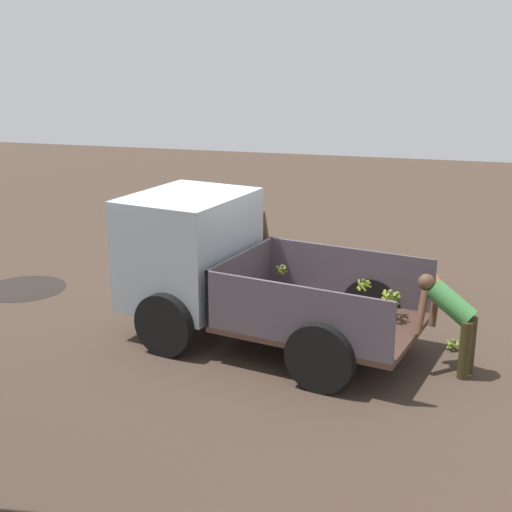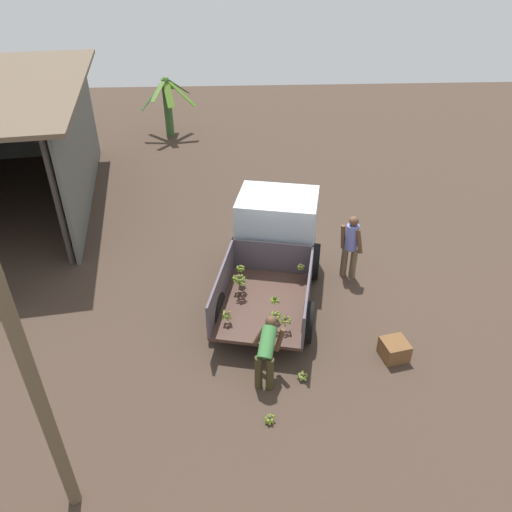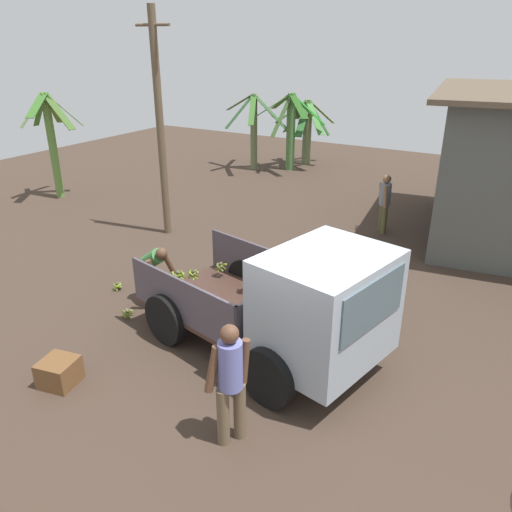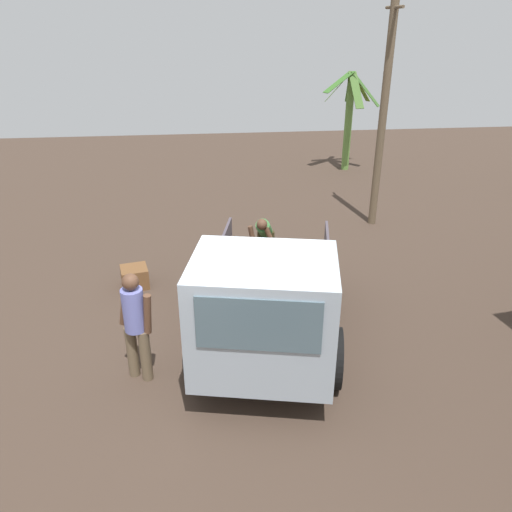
# 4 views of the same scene
# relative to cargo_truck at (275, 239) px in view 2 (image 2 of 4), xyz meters

# --- Properties ---
(ground) EXTENTS (36.00, 36.00, 0.00)m
(ground) POSITION_rel_cargo_truck_xyz_m (0.09, -0.29, -1.12)
(ground) COLOR #423228
(mud_patch_0) EXTENTS (1.49, 1.49, 0.01)m
(mud_patch_0) POSITION_rel_cargo_truck_xyz_m (3.93, -0.99, -1.12)
(mud_patch_0) COLOR black
(mud_patch_0) RESTS_ON ground
(cargo_truck) EXTENTS (4.57, 2.89, 2.10)m
(cargo_truck) POSITION_rel_cargo_truck_xyz_m (0.00, 0.00, 0.00)
(cargo_truck) COLOR #432C24
(cargo_truck) RESTS_ON ground
(utility_pole) EXTENTS (1.02, 0.19, 5.63)m
(utility_pole) POSITION_rel_cargo_truck_xyz_m (-5.85, 3.65, 1.75)
(utility_pole) COLOR brown
(utility_pole) RESTS_ON ground
(banana_palm_0) EXTENTS (2.05, 2.27, 2.41)m
(banana_palm_0) POSITION_rel_cargo_truck_xyz_m (10.44, 3.62, 0.16)
(banana_palm_0) COLOR #3B6130
(banana_palm_0) RESTS_ON ground
(person_foreground_visitor) EXTENTS (0.49, 0.58, 1.76)m
(person_foreground_visitor) POSITION_rel_cargo_truck_xyz_m (-0.11, -1.89, -0.15)
(person_foreground_visitor) COLOR brown
(person_foreground_visitor) RESTS_ON ground
(person_worker_loading) EXTENTS (0.84, 0.66, 1.31)m
(person_worker_loading) POSITION_rel_cargo_truck_xyz_m (-3.48, 0.43, -0.33)
(person_worker_loading) COLOR #362F18
(person_worker_loading) RESTS_ON ground
(banana_bunch_on_ground_0) EXTENTS (0.22, 0.22, 0.18)m
(banana_bunch_on_ground_0) POSITION_rel_cargo_truck_xyz_m (-3.55, -0.29, -1.02)
(banana_bunch_on_ground_0) COLOR brown
(banana_bunch_on_ground_0) RESTS_ON ground
(banana_bunch_on_ground_1) EXTENTS (0.22, 0.22, 0.18)m
(banana_bunch_on_ground_1) POSITION_rel_cargo_truck_xyz_m (-4.54, 0.45, -1.02)
(banana_bunch_on_ground_1) COLOR #4E4733
(banana_bunch_on_ground_1) RESTS_ON ground
(wooden_crate_0) EXTENTS (0.62, 0.62, 0.41)m
(wooden_crate_0) POSITION_rel_cargo_truck_xyz_m (-3.02, -2.28, -0.91)
(wooden_crate_0) COLOR brown
(wooden_crate_0) RESTS_ON ground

